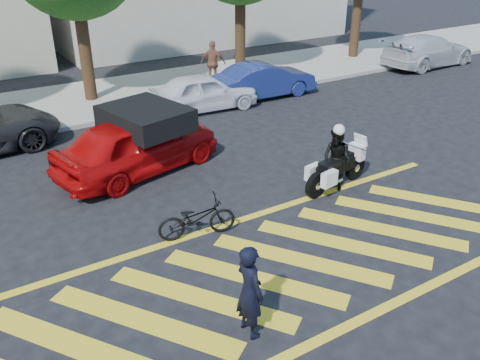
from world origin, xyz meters
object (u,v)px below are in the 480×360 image
parked_mid_right (204,92)px  parked_far_right (428,50)px  red_convertible (138,144)px  police_motorcycle (336,169)px  officer_bike (250,291)px  bicycle (197,218)px  parked_right (265,80)px  officer_moto (336,159)px

parked_mid_right → parked_far_right: size_ratio=0.78×
red_convertible → police_motorcycle: bearing=-146.8°
officer_bike → parked_far_right: bearing=-59.4°
bicycle → red_convertible: size_ratio=0.37×
officer_bike → parked_far_right: 19.42m
parked_right → parked_mid_right: bearing=94.3°
officer_moto → parked_mid_right: 7.08m
parked_far_right → officer_bike: bearing=120.3°
police_motorcycle → officer_moto: 0.26m
police_motorcycle → parked_mid_right: (0.07, 7.08, 0.13)m
officer_moto → parked_far_right: officer_moto is taller
red_convertible → parked_far_right: bearing=-90.9°
parked_mid_right → parked_far_right: bearing=-85.0°
parked_right → police_motorcycle: bearing=160.8°
bicycle → parked_mid_right: size_ratio=0.43×
parked_far_right → bicycle: bearing=113.1°
officer_bike → parked_mid_right: officer_bike is taller
officer_moto → red_convertible: officer_moto is taller
bicycle → officer_moto: size_ratio=1.06×
officer_bike → parked_right: (7.29, 10.34, -0.17)m
police_motorcycle → parked_far_right: (11.89, 7.21, 0.19)m
bicycle → parked_far_right: bearing=-52.4°
bicycle → red_convertible: 3.68m
parked_mid_right → red_convertible: bearing=137.3°
officer_bike → red_convertible: officer_bike is taller
bicycle → parked_mid_right: bearing=-16.4°
parked_mid_right → parked_right: size_ratio=0.97×
officer_bike → police_motorcycle: size_ratio=0.76×
red_convertible → parked_right: bearing=-74.6°
parked_mid_right → parked_right: (2.67, 0.12, -0.00)m
police_motorcycle → parked_right: (2.74, 7.21, 0.13)m
parked_right → officer_bike: bearing=146.5°
officer_bike → bicycle: size_ratio=0.99×
police_motorcycle → officer_moto: (-0.01, 0.01, 0.26)m
parked_right → parked_far_right: parked_far_right is taller
police_motorcycle → parked_right: size_ratio=0.55×
police_motorcycle → red_convertible: size_ratio=0.48×
bicycle → officer_bike: bearing=-178.5°
red_convertible → officer_moto: bearing=-146.9°
parked_mid_right → parked_far_right: 11.83m
red_convertible → parked_mid_right: 5.27m
parked_right → parked_far_right: bearing=-88.4°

